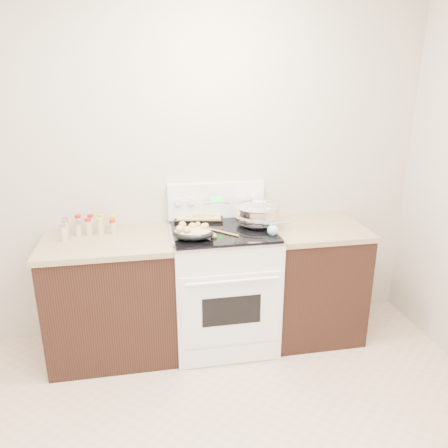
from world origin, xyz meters
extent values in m
cube|color=beige|center=(0.00, 1.77, 1.35)|extent=(4.00, 0.05, 2.70)
cube|color=black|center=(-0.48, 1.43, 0.44)|extent=(0.90, 0.64, 0.88)
cube|color=brown|center=(-0.48, 1.43, 0.90)|extent=(0.93, 0.67, 0.04)
cube|color=black|center=(1.08, 1.43, 0.44)|extent=(0.70, 0.64, 0.88)
cube|color=brown|center=(1.08, 1.43, 0.90)|extent=(0.73, 0.67, 0.04)
cube|color=white|center=(0.35, 1.42, 0.46)|extent=(0.76, 0.66, 0.92)
cube|color=white|center=(0.35, 1.08, 0.45)|extent=(0.70, 0.01, 0.55)
cube|color=black|center=(0.35, 1.08, 0.46)|extent=(0.42, 0.01, 0.22)
cylinder|color=white|center=(0.35, 1.04, 0.70)|extent=(0.65, 0.02, 0.02)
cube|color=white|center=(0.35, 1.09, 0.08)|extent=(0.70, 0.01, 0.14)
cube|color=silver|center=(0.35, 1.42, 0.93)|extent=(0.78, 0.68, 0.01)
cube|color=black|center=(0.35, 1.42, 0.94)|extent=(0.74, 0.64, 0.01)
cube|color=white|center=(0.35, 1.72, 1.08)|extent=(0.76, 0.07, 0.28)
cylinder|color=white|center=(0.05, 1.67, 1.10)|extent=(0.06, 0.02, 0.06)
cylinder|color=white|center=(0.15, 1.67, 1.10)|extent=(0.06, 0.02, 0.06)
cylinder|color=white|center=(0.55, 1.67, 1.10)|extent=(0.06, 0.02, 0.06)
cylinder|color=white|center=(0.65, 1.67, 1.10)|extent=(0.06, 0.02, 0.06)
cube|color=#19E533|center=(0.35, 1.67, 1.10)|extent=(0.09, 0.00, 0.04)
cube|color=silver|center=(0.27, 1.67, 1.10)|extent=(0.05, 0.00, 0.05)
cube|color=silver|center=(0.43, 1.67, 1.10)|extent=(0.05, 0.00, 0.05)
ellipsoid|color=silver|center=(0.62, 1.46, 1.01)|extent=(0.42, 0.42, 0.20)
cylinder|color=silver|center=(0.62, 1.46, 0.95)|extent=(0.19, 0.19, 0.01)
torus|color=silver|center=(0.62, 1.46, 1.09)|extent=(0.35, 0.35, 0.02)
cylinder|color=silver|center=(0.62, 1.46, 1.03)|extent=(0.32, 0.32, 0.11)
cylinder|color=brown|center=(0.62, 1.46, 1.08)|extent=(0.30, 0.30, 0.00)
cube|color=beige|center=(0.55, 1.40, 1.09)|extent=(0.04, 0.04, 0.03)
cube|color=beige|center=(0.65, 1.55, 1.09)|extent=(0.04, 0.04, 0.03)
cube|color=beige|center=(0.58, 1.51, 1.09)|extent=(0.04, 0.04, 0.03)
cube|color=beige|center=(0.58, 1.48, 1.09)|extent=(0.03, 0.03, 0.03)
cube|color=beige|center=(0.60, 1.39, 1.09)|extent=(0.03, 0.03, 0.02)
cube|color=beige|center=(0.63, 1.51, 1.09)|extent=(0.03, 0.03, 0.03)
cube|color=beige|center=(0.68, 1.37, 1.09)|extent=(0.04, 0.04, 0.03)
cube|color=beige|center=(0.65, 1.39, 1.09)|extent=(0.04, 0.04, 0.02)
cube|color=beige|center=(0.62, 1.44, 1.09)|extent=(0.03, 0.03, 0.03)
cube|color=beige|center=(0.58, 1.38, 1.09)|extent=(0.02, 0.02, 0.02)
cube|color=beige|center=(0.69, 1.54, 1.09)|extent=(0.03, 0.03, 0.02)
cube|color=beige|center=(0.59, 1.46, 1.09)|extent=(0.03, 0.03, 0.02)
cube|color=beige|center=(0.65, 1.41, 1.09)|extent=(0.03, 0.03, 0.02)
cube|color=beige|center=(0.56, 1.46, 1.09)|extent=(0.03, 0.03, 0.02)
cube|color=beige|center=(0.60, 1.47, 1.09)|extent=(0.03, 0.03, 0.03)
cube|color=beige|center=(0.68, 1.44, 1.09)|extent=(0.04, 0.04, 0.03)
cube|color=beige|center=(0.72, 1.49, 1.09)|extent=(0.03, 0.03, 0.03)
ellipsoid|color=black|center=(0.11, 1.26, 0.98)|extent=(0.33, 0.26, 0.08)
ellipsoid|color=tan|center=(0.11, 1.26, 1.00)|extent=(0.29, 0.23, 0.06)
sphere|color=tan|center=(0.11, 1.27, 1.03)|extent=(0.05, 0.05, 0.05)
sphere|color=tan|center=(0.02, 1.23, 1.03)|extent=(0.05, 0.05, 0.05)
sphere|color=tan|center=(0.20, 1.26, 1.03)|extent=(0.04, 0.04, 0.04)
sphere|color=tan|center=(0.15, 1.31, 1.03)|extent=(0.04, 0.04, 0.04)
sphere|color=tan|center=(0.03, 1.24, 1.03)|extent=(0.04, 0.04, 0.04)
sphere|color=tan|center=(0.07, 1.20, 1.03)|extent=(0.05, 0.05, 0.05)
sphere|color=tan|center=(0.19, 1.25, 1.03)|extent=(0.05, 0.05, 0.05)
sphere|color=tan|center=(0.05, 1.32, 1.03)|extent=(0.05, 0.05, 0.05)
cube|color=black|center=(0.21, 1.70, 0.95)|extent=(0.41, 0.32, 0.02)
cube|color=tan|center=(0.21, 1.70, 0.97)|extent=(0.37, 0.28, 0.02)
sphere|color=tan|center=(0.17, 1.66, 0.98)|extent=(0.04, 0.04, 0.04)
sphere|color=tan|center=(0.11, 1.73, 0.98)|extent=(0.05, 0.05, 0.05)
sphere|color=tan|center=(0.27, 1.66, 0.98)|extent=(0.03, 0.03, 0.03)
sphere|color=tan|center=(0.14, 1.76, 0.98)|extent=(0.04, 0.04, 0.04)
sphere|color=tan|center=(0.31, 1.65, 0.98)|extent=(0.04, 0.04, 0.04)
sphere|color=tan|center=(0.23, 1.69, 0.98)|extent=(0.04, 0.04, 0.04)
sphere|color=tan|center=(0.12, 1.77, 0.98)|extent=(0.04, 0.04, 0.04)
sphere|color=tan|center=(0.23, 1.74, 0.98)|extent=(0.03, 0.03, 0.03)
sphere|color=tan|center=(0.22, 1.62, 0.98)|extent=(0.03, 0.03, 0.03)
sphere|color=tan|center=(0.21, 1.69, 0.98)|extent=(0.04, 0.04, 0.04)
cylinder|color=tan|center=(0.33, 1.34, 0.95)|extent=(0.20, 0.21, 0.01)
sphere|color=tan|center=(0.26, 1.26, 0.96)|extent=(0.04, 0.04, 0.04)
sphere|color=#87BACA|center=(0.68, 1.24, 0.97)|extent=(0.08, 0.08, 0.08)
cylinder|color=#87BACA|center=(0.76, 1.32, 1.00)|extent=(0.21, 0.18, 0.07)
cylinder|color=#BFB28C|center=(-0.79, 1.64, 0.96)|extent=(0.04, 0.04, 0.09)
cylinder|color=#B21414|center=(-0.79, 1.64, 1.02)|extent=(0.04, 0.04, 0.02)
cylinder|color=#BFB28C|center=(-0.69, 1.63, 0.98)|extent=(0.04, 0.04, 0.11)
cylinder|color=#B21414|center=(-0.69, 1.63, 1.04)|extent=(0.04, 0.04, 0.02)
cylinder|color=#BFB28C|center=(-0.60, 1.62, 0.97)|extent=(0.04, 0.04, 0.11)
cylinder|color=#B21414|center=(-0.60, 1.62, 1.04)|extent=(0.05, 0.05, 0.02)
cylinder|color=#BFB28C|center=(-0.53, 1.62, 0.97)|extent=(0.05, 0.05, 0.10)
cylinder|color=gold|center=(-0.53, 1.62, 1.03)|extent=(0.05, 0.05, 0.02)
cylinder|color=#BFB28C|center=(-0.45, 1.63, 0.97)|extent=(0.05, 0.05, 0.09)
cylinder|color=gold|center=(-0.45, 1.63, 1.02)|extent=(0.05, 0.05, 0.02)
cylinder|color=#BFB28C|center=(-0.77, 1.53, 0.98)|extent=(0.04, 0.04, 0.11)
cylinder|color=#B2B2B7|center=(-0.77, 1.53, 1.04)|extent=(0.04, 0.04, 0.02)
cylinder|color=#BFB28C|center=(-0.69, 1.54, 0.96)|extent=(0.05, 0.05, 0.09)
cylinder|color=#B2B2B7|center=(-0.69, 1.54, 1.02)|extent=(0.05, 0.05, 0.02)
cylinder|color=#BFB28C|center=(-0.62, 1.54, 0.97)|extent=(0.05, 0.05, 0.11)
cylinder|color=#B21414|center=(-0.62, 1.54, 1.04)|extent=(0.05, 0.05, 0.02)
cylinder|color=#BFB28C|center=(-0.53, 1.53, 0.97)|extent=(0.05, 0.05, 0.10)
cylinder|color=gold|center=(-0.53, 1.53, 1.03)|extent=(0.05, 0.05, 0.02)
cylinder|color=#BFB28C|center=(-0.44, 1.54, 0.96)|extent=(0.04, 0.04, 0.09)
cylinder|color=#B21414|center=(-0.44, 1.54, 1.02)|extent=(0.04, 0.04, 0.02)
cylinder|color=#BFB28C|center=(-0.77, 1.44, 0.97)|extent=(0.04, 0.04, 0.11)
cylinder|color=#B2B2B7|center=(-0.77, 1.44, 1.04)|extent=(0.04, 0.04, 0.02)
camera|label=1|loc=(-0.19, -1.56, 2.01)|focal=35.00mm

